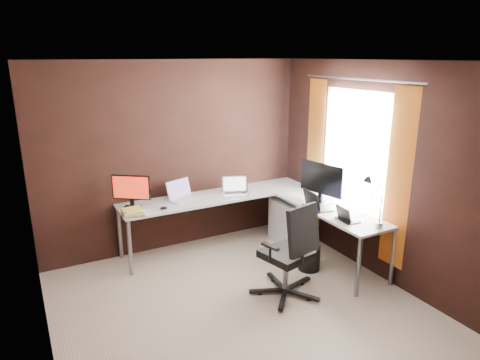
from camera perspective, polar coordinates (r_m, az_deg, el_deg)
name	(u,v)px	position (r m, az deg, el deg)	size (l,w,h in m)	color
room	(266,185)	(4.35, 3.45, -0.70)	(3.60, 3.60, 2.50)	#B7A28E
desk	(259,205)	(5.57, 2.52, -3.30)	(2.65, 2.25, 0.73)	silver
drawer_pedestal	(290,221)	(6.09, 6.72, -5.45)	(0.42, 0.50, 0.60)	silver
monitor_left	(131,190)	(5.40, -14.31, -1.25)	(0.40, 0.30, 0.42)	black
monitor_right	(321,181)	(5.48, 10.81, -0.09)	(0.21, 0.63, 0.53)	black
laptop_white	(182,195)	(5.65, -7.74, -2.02)	(0.44, 0.38, 0.25)	silver
laptop_silver	(235,190)	(5.81, -0.66, -1.37)	(0.42, 0.36, 0.23)	silver
laptop_black_big	(315,205)	(5.34, 10.03, -3.24)	(0.29, 0.38, 0.24)	black
laptop_black_small	(346,217)	(5.03, 13.97, -4.86)	(0.20, 0.27, 0.17)	black
book_stack	(133,212)	(5.21, -14.10, -4.16)	(0.27, 0.23, 0.08)	#968251
mouse_left	(164,208)	(5.33, -10.12, -3.69)	(0.09, 0.06, 0.04)	black
mouse_corner	(245,193)	(5.82, 0.61, -1.72)	(0.08, 0.05, 0.03)	black
desk_lamp	(373,195)	(4.83, 17.32, -1.98)	(0.19, 0.22, 0.58)	slate
office_chair	(289,269)	(4.77, 6.50, -11.67)	(0.60, 0.62, 1.08)	black
wastebasket	(309,258)	(5.41, 9.21, -10.19)	(0.27, 0.27, 0.31)	black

